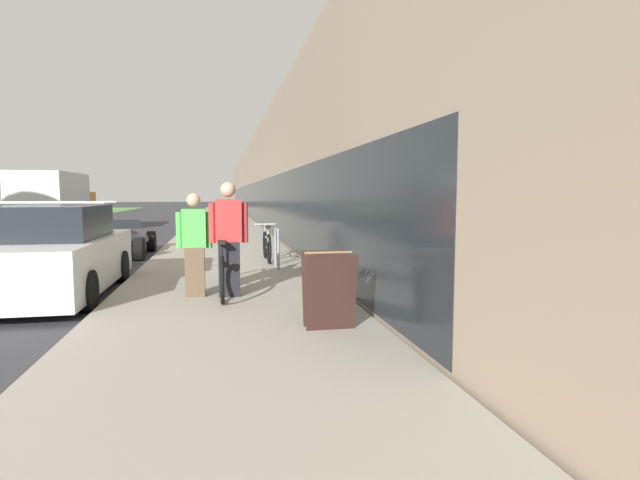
{
  "coord_description": "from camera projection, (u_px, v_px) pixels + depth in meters",
  "views": [
    {
      "loc": [
        5.38,
        -6.35,
        1.67
      ],
      "look_at": [
        8.88,
        11.3,
        0.02
      ],
      "focal_mm": 28.0,
      "sensor_mm": 36.0,
      "label": 1
    }
  ],
  "objects": [
    {
      "name": "sandwich_board_sign",
      "position": [
        329.0,
        290.0,
        5.8
      ],
      "size": [
        0.56,
        0.56,
        0.9
      ],
      "color": "#331E19",
      "rests_on": "sidewalk_slab"
    },
    {
      "name": "person_bystander",
      "position": [
        194.0,
        245.0,
        7.57
      ],
      "size": [
        0.53,
        0.21,
        1.57
      ],
      "color": "brown",
      "rests_on": "sidewalk_slab"
    },
    {
      "name": "moving_truck",
      "position": [
        55.0,
        201.0,
        23.18
      ],
      "size": [
        2.26,
        6.41,
        2.66
      ],
      "color": "orange",
      "rests_on": "ground"
    },
    {
      "name": "cruiser_bike_nearest",
      "position": [
        267.0,
        245.0,
        11.66
      ],
      "size": [
        0.52,
        1.71,
        0.85
      ],
      "color": "black",
      "rests_on": "sidewalk_slab"
    },
    {
      "name": "storefront_facade",
      "position": [
        318.0,
        182.0,
        35.79
      ],
      "size": [
        10.01,
        70.0,
        5.1
      ],
      "color": "gray",
      "rests_on": "ground"
    },
    {
      "name": "parked_sedan_curbside",
      "position": [
        50.0,
        255.0,
        8.13
      ],
      "size": [
        1.94,
        4.16,
        1.56
      ],
      "color": "white",
      "rests_on": "ground"
    },
    {
      "name": "person_rider",
      "position": [
        229.0,
        239.0,
        7.59
      ],
      "size": [
        0.59,
        0.23,
        1.74
      ],
      "color": "black",
      "rests_on": "sidewalk_slab"
    },
    {
      "name": "vintage_roadster_curbside",
      "position": [
        116.0,
        241.0,
        13.44
      ],
      "size": [
        1.72,
        3.89,
        0.97
      ],
      "color": "black",
      "rests_on": "ground"
    },
    {
      "name": "tandem_bicycle",
      "position": [
        222.0,
        269.0,
        7.91
      ],
      "size": [
        0.52,
        2.47,
        0.88
      ],
      "color": "black",
      "rests_on": "sidewalk_slab"
    },
    {
      "name": "bike_rack_hoop",
      "position": [
        277.0,
        244.0,
        10.57
      ],
      "size": [
        0.05,
        0.6,
        0.84
      ],
      "color": "gray",
      "rests_on": "sidewalk_slab"
    },
    {
      "name": "sidewalk_slab",
      "position": [
        223.0,
        224.0,
        26.88
      ],
      "size": [
        3.59,
        70.0,
        0.12
      ],
      "color": "#A39E8E",
      "rests_on": "ground"
    }
  ]
}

